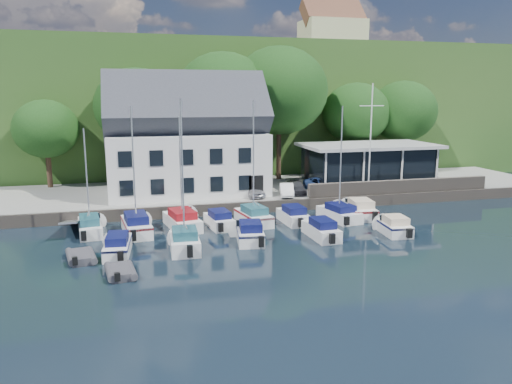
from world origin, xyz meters
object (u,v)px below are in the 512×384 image
boat_r2_3 (321,228)px  boat_r2_2 (250,231)px  club_pavilion (368,164)px  boat_r2_1 (183,179)px  car_white (287,190)px  boat_r2_4 (394,225)px  boat_r1_7 (360,208)px  car_blue (322,184)px  dinghy_0 (81,255)px  boat_r1_2 (181,170)px  dinghy_1 (120,270)px  boat_r1_1 (134,169)px  car_silver (252,190)px  flagpole (370,139)px  car_dgrey (296,187)px  boat_r1_5 (293,214)px  boat_r1_0 (87,177)px  boat_r2_0 (118,244)px  boat_r1_4 (253,167)px  boat_r1_6 (341,169)px  harbor_building (187,146)px

boat_r2_3 → boat_r2_2: bearing=175.3°
club_pavilion → boat_r2_1: (-20.00, -13.91, 1.66)m
car_white → boat_r2_4: (4.83, -10.37, -0.88)m
boat_r2_1 → boat_r2_3: size_ratio=1.70×
boat_r1_7 → boat_r2_1: 16.37m
club_pavilion → boat_r2_4: (-4.80, -13.72, -2.37)m
boat_r2_2 → car_blue: bearing=57.0°
boat_r2_3 → dinghy_0: boat_r2_3 is taller
boat_r1_2 → boat_r2_4: (14.72, -5.51, -3.77)m
car_blue → dinghy_1: size_ratio=1.45×
car_blue → boat_r1_1: boat_r1_1 is taller
boat_r1_7 → boat_r2_3: bearing=-130.8°
boat_r2_4 → boat_r1_7: bearing=98.6°
car_blue → car_silver: bearing=177.7°
boat_r2_3 → dinghy_0: (-16.07, -0.94, -0.37)m
flagpole → boat_r2_3: bearing=-131.7°
car_white → car_dgrey: size_ratio=0.89×
boat_r1_5 → boat_r2_1: boat_r2_1 is taller
flagpole → boat_r2_1: size_ratio=1.06×
car_white → boat_r2_2: car_white is taller
car_silver → boat_r2_1: boat_r2_1 is taller
car_dgrey → boat_r2_3: (-1.85, -10.93, -0.84)m
boat_r1_0 → boat_r1_7: size_ratio=1.48×
boat_r2_1 → dinghy_1: bearing=-135.2°
flagpole → boat_r2_1: (-18.20, -10.14, -1.26)m
boat_r1_7 → car_blue: bearing=103.4°
car_dgrey → car_blue: 2.75m
car_blue → boat_r1_5: bearing=-135.5°
boat_r2_1 → boat_r2_0: bearing=177.1°
boat_r1_4 → boat_r1_5: boat_r1_4 is taller
boat_r1_2 → boat_r2_2: size_ratio=1.78×
boat_r2_0 → club_pavilion: bearing=34.1°
car_silver → boat_r1_6: 8.72m
boat_r2_3 → car_blue: bearing=65.8°
harbor_building → boat_r2_3: (7.71, -13.80, -4.64)m
boat_r1_0 → boat_r1_4: (12.23, -0.24, 0.28)m
flagpole → boat_r2_2: (-13.63, -9.28, -5.23)m
dinghy_1 → boat_r1_2: bearing=57.6°
flagpole → car_blue: bearing=157.6°
car_dgrey → boat_r1_7: 7.14m
boat_r1_5 → boat_r2_0: boat_r1_5 is taller
car_dgrey → boat_r1_7: car_dgrey is taller
car_white → boat_r1_4: (-4.34, -4.99, 2.91)m
car_white → boat_r1_5: size_ratio=0.64×
car_blue → car_dgrey: bearing=176.6°
car_dgrey → boat_r1_4: (-5.53, -5.97, 2.92)m
boat_r2_0 → dinghy_1: 4.05m
boat_r1_1 → boat_r1_5: bearing=-5.4°
boat_r1_0 → dinghy_1: (2.19, -9.42, -3.87)m
car_blue → boat_r2_4: 11.64m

